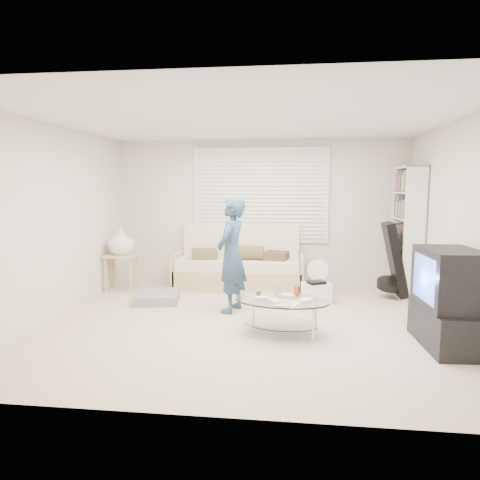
# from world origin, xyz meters

# --- Properties ---
(ground) EXTENTS (5.00, 5.00, 0.00)m
(ground) POSITION_xyz_m (0.00, 0.00, 0.00)
(ground) COLOR tan
(ground) RESTS_ON ground
(room_shell) EXTENTS (5.02, 4.52, 2.51)m
(room_shell) POSITION_xyz_m (0.00, 0.48, 1.63)
(room_shell) COLOR beige
(room_shell) RESTS_ON ground
(window_blinds) EXTENTS (2.32, 0.08, 1.62)m
(window_blinds) POSITION_xyz_m (0.00, 2.20, 1.55)
(window_blinds) COLOR silver
(window_blinds) RESTS_ON ground
(futon_sofa) EXTENTS (2.15, 0.87, 1.05)m
(futon_sofa) POSITION_xyz_m (-0.33, 1.88, 0.35)
(futon_sofa) COLOR tan
(futon_sofa) RESTS_ON ground
(grey_floor_pillow) EXTENTS (0.72, 0.72, 0.14)m
(grey_floor_pillow) POSITION_xyz_m (-1.43, 0.81, 0.07)
(grey_floor_pillow) COLOR gray
(grey_floor_pillow) RESTS_ON ground
(side_table) EXTENTS (0.53, 0.42, 1.04)m
(side_table) POSITION_xyz_m (-2.22, 1.43, 0.77)
(side_table) COLOR tan
(side_table) RESTS_ON ground
(bookshelf) EXTENTS (0.32, 0.85, 2.01)m
(bookshelf) POSITION_xyz_m (2.32, 1.66, 1.00)
(bookshelf) COLOR white
(bookshelf) RESTS_ON ground
(guitar_case) EXTENTS (0.44, 0.43, 1.14)m
(guitar_case) POSITION_xyz_m (2.10, 1.44, 0.51)
(guitar_case) COLOR black
(guitar_case) RESTS_ON ground
(floor_fan) EXTENTS (0.36, 0.23, 0.57)m
(floor_fan) POSITION_xyz_m (0.95, 1.50, 0.33)
(floor_fan) COLOR white
(floor_fan) RESTS_ON ground
(storage_bin) EXTENTS (0.45, 0.32, 0.31)m
(storage_bin) POSITION_xyz_m (0.92, 1.12, 0.14)
(storage_bin) COLOR white
(storage_bin) RESTS_ON ground
(tv_unit) EXTENTS (0.58, 0.99, 1.05)m
(tv_unit) POSITION_xyz_m (2.20, -0.56, 0.51)
(tv_unit) COLOR black
(tv_unit) RESTS_ON ground
(coffee_table) EXTENTS (1.19, 0.85, 0.53)m
(coffee_table) POSITION_xyz_m (0.44, -0.37, 0.33)
(coffee_table) COLOR silver
(coffee_table) RESTS_ON ground
(standing_person) EXTENTS (0.50, 0.64, 1.56)m
(standing_person) POSITION_xyz_m (-0.26, 0.47, 0.78)
(standing_person) COLOR navy
(standing_person) RESTS_ON ground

